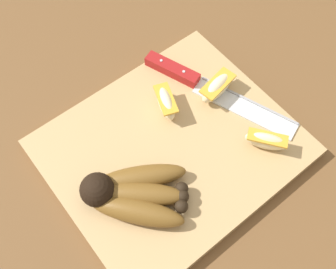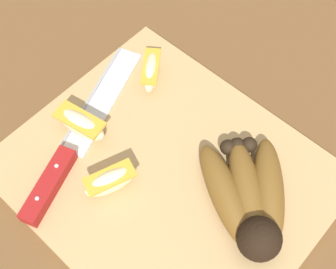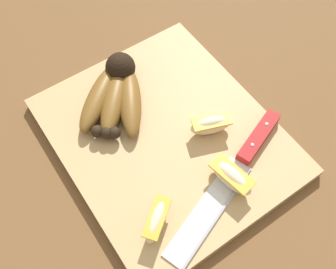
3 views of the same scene
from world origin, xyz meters
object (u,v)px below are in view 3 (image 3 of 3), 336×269
apple_wedge_far (231,177)px  chefs_knife (242,161)px  apple_wedge_near (211,125)px  apple_wedge_middle (157,220)px  banana_bunch (115,94)px

apple_wedge_far → chefs_knife: bearing=-69.0°
apple_wedge_near → apple_wedge_far: bearing=160.9°
chefs_knife → apple_wedge_far: bearing=111.0°
chefs_knife → apple_wedge_near: size_ratio=3.94×
apple_wedge_near → apple_wedge_far: size_ratio=0.92×
apple_wedge_middle → apple_wedge_far: 0.12m
banana_bunch → apple_wedge_near: size_ratio=2.30×
chefs_knife → apple_wedge_middle: bearing=92.1°
banana_bunch → apple_wedge_far: 0.23m
banana_bunch → apple_wedge_far: banana_bunch is taller
banana_bunch → apple_wedge_far: bearing=-164.3°
apple_wedge_middle → apple_wedge_far: bearing=-93.6°
apple_wedge_middle → apple_wedge_far: same height
apple_wedge_near → apple_wedge_middle: size_ratio=1.06×
apple_wedge_far → apple_wedge_middle: bearing=86.4°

